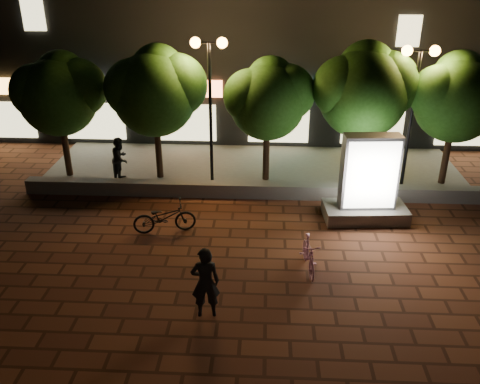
# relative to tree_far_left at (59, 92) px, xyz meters

# --- Properties ---
(ground) EXTENTS (80.00, 80.00, 0.00)m
(ground) POSITION_rel_tree_far_left_xyz_m (6.95, -5.46, -3.29)
(ground) COLOR brown
(ground) RESTS_ON ground
(retaining_wall) EXTENTS (16.00, 0.45, 0.50)m
(retaining_wall) POSITION_rel_tree_far_left_xyz_m (6.95, -1.46, -3.04)
(retaining_wall) COLOR slate
(retaining_wall) RESTS_ON ground
(sidewalk) EXTENTS (16.00, 5.00, 0.08)m
(sidewalk) POSITION_rel_tree_far_left_xyz_m (6.95, 1.04, -3.25)
(sidewalk) COLOR slate
(sidewalk) RESTS_ON ground
(building_block) EXTENTS (28.00, 8.12, 11.30)m
(building_block) POSITION_rel_tree_far_left_xyz_m (6.94, 7.53, 1.70)
(building_block) COLOR black
(building_block) RESTS_ON ground
(tree_far_left) EXTENTS (3.36, 2.80, 4.63)m
(tree_far_left) POSITION_rel_tree_far_left_xyz_m (0.00, 0.00, 0.00)
(tree_far_left) COLOR black
(tree_far_left) RESTS_ON sidewalk
(tree_left) EXTENTS (3.60, 3.00, 4.89)m
(tree_left) POSITION_rel_tree_far_left_xyz_m (3.50, 0.00, 0.15)
(tree_left) COLOR black
(tree_left) RESTS_ON sidewalk
(tree_mid) EXTENTS (3.24, 2.70, 4.50)m
(tree_mid) POSITION_rel_tree_far_left_xyz_m (7.50, -0.00, -0.08)
(tree_mid) COLOR black
(tree_mid) RESTS_ON sidewalk
(tree_right) EXTENTS (3.72, 3.10, 5.07)m
(tree_right) POSITION_rel_tree_far_left_xyz_m (10.80, 0.00, 0.27)
(tree_right) COLOR black
(tree_right) RESTS_ON sidewalk
(tree_far_right) EXTENTS (3.48, 2.90, 4.76)m
(tree_far_right) POSITION_rel_tree_far_left_xyz_m (14.00, 0.00, 0.08)
(tree_far_right) COLOR black
(tree_far_right) RESTS_ON sidewalk
(street_lamp_left) EXTENTS (1.26, 0.36, 5.18)m
(street_lamp_left) POSITION_rel_tree_far_left_xyz_m (5.45, -0.26, 0.74)
(street_lamp_left) COLOR black
(street_lamp_left) RESTS_ON sidewalk
(street_lamp_right) EXTENTS (1.26, 0.36, 4.98)m
(street_lamp_right) POSITION_rel_tree_far_left_xyz_m (12.45, -0.26, 0.60)
(street_lamp_right) COLOR black
(street_lamp_right) RESTS_ON sidewalk
(ad_kiosk) EXTENTS (2.71, 1.50, 2.83)m
(ad_kiosk) POSITION_rel_tree_far_left_xyz_m (10.66, -2.89, -2.15)
(ad_kiosk) COLOR slate
(ad_kiosk) RESTS_ON ground
(scooter_pink) EXTENTS (0.61, 1.63, 0.96)m
(scooter_pink) POSITION_rel_tree_far_left_xyz_m (8.64, -5.96, -2.81)
(scooter_pink) COLOR #CB7DAD
(scooter_pink) RESTS_ON ground
(rider) EXTENTS (0.73, 0.53, 1.84)m
(rider) POSITION_rel_tree_far_left_xyz_m (6.10, -7.99, -2.37)
(rider) COLOR black
(rider) RESTS_ON ground
(scooter_parked) EXTENTS (2.01, 1.08, 1.00)m
(scooter_parked) POSITION_rel_tree_far_left_xyz_m (4.39, -4.09, -2.79)
(scooter_parked) COLOR black
(scooter_parked) RESTS_ON ground
(pedestrian) EXTENTS (0.74, 0.89, 1.64)m
(pedestrian) POSITION_rel_tree_far_left_xyz_m (2.07, -0.36, -2.39)
(pedestrian) COLOR black
(pedestrian) RESTS_ON sidewalk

